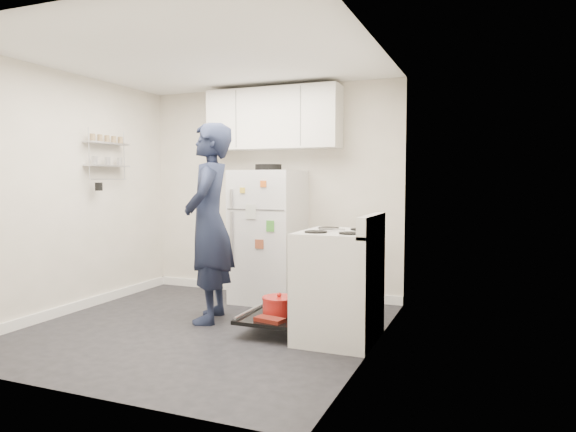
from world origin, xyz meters
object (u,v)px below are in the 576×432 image
at_px(person, 209,223).
at_px(refrigerator, 268,235).
at_px(open_oven_door, 277,311).
at_px(electric_range, 337,286).

bearing_deg(person, refrigerator, 150.49).
bearing_deg(open_oven_door, refrigerator, 117.73).
distance_m(electric_range, open_oven_door, 0.64).
bearing_deg(refrigerator, person, -101.43).
xyz_separation_m(refrigerator, person, (-0.20, -0.98, 0.22)).
bearing_deg(electric_range, person, 175.04).
xyz_separation_m(open_oven_door, refrigerator, (-0.57, 1.09, 0.56)).
relative_size(open_oven_door, person, 0.36).
relative_size(electric_range, person, 0.57).
bearing_deg(refrigerator, electric_range, -43.78).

